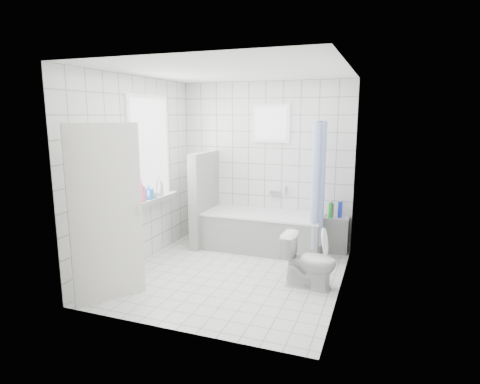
% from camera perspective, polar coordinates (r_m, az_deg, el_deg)
% --- Properties ---
extents(ground, '(3.00, 3.00, 0.00)m').
position_cam_1_polar(ground, '(5.43, -1.24, -11.62)').
color(ground, white).
rests_on(ground, ground).
extents(ceiling, '(3.00, 3.00, 0.00)m').
position_cam_1_polar(ceiling, '(5.04, -1.37, 16.83)').
color(ceiling, white).
rests_on(ceiling, ground).
extents(wall_back, '(2.80, 0.02, 2.60)m').
position_cam_1_polar(wall_back, '(6.48, 3.57, 3.98)').
color(wall_back, white).
rests_on(wall_back, ground).
extents(wall_front, '(2.80, 0.02, 2.60)m').
position_cam_1_polar(wall_front, '(3.74, -9.74, -1.28)').
color(wall_front, white).
rests_on(wall_front, ground).
extents(wall_left, '(0.02, 3.00, 2.60)m').
position_cam_1_polar(wall_left, '(5.73, -14.46, 2.74)').
color(wall_left, white).
rests_on(wall_left, ground).
extents(wall_right, '(0.02, 3.00, 2.60)m').
position_cam_1_polar(wall_right, '(4.75, 14.62, 1.11)').
color(wall_right, white).
rests_on(wall_right, ground).
extents(window_left, '(0.01, 0.90, 1.40)m').
position_cam_1_polar(window_left, '(5.92, -12.59, 6.00)').
color(window_left, white).
rests_on(window_left, wall_left).
extents(window_back, '(0.50, 0.01, 0.50)m').
position_cam_1_polar(window_back, '(6.36, 4.39, 9.71)').
color(window_back, white).
rests_on(window_back, wall_back).
extents(window_sill, '(0.18, 1.02, 0.08)m').
position_cam_1_polar(window_sill, '(6.00, -11.94, -1.05)').
color(window_sill, white).
rests_on(window_sill, wall_left).
extents(door, '(0.49, 0.68, 2.00)m').
position_cam_1_polar(door, '(4.65, -18.45, -3.07)').
color(door, silver).
rests_on(door, ground).
extents(bathtub, '(1.83, 0.77, 0.58)m').
position_cam_1_polar(bathtub, '(6.30, 3.30, -5.60)').
color(bathtub, white).
rests_on(bathtub, ground).
extents(partition_wall, '(0.15, 0.85, 1.50)m').
position_cam_1_polar(partition_wall, '(6.49, -5.09, -0.96)').
color(partition_wall, white).
rests_on(partition_wall, ground).
extents(tiled_ledge, '(0.40, 0.24, 0.55)m').
position_cam_1_polar(tiled_ledge, '(6.34, 13.35, -5.92)').
color(tiled_ledge, white).
rests_on(tiled_ledge, ground).
extents(toilet, '(0.67, 0.40, 0.66)m').
position_cam_1_polar(toilet, '(5.02, 9.79, -9.64)').
color(toilet, white).
rests_on(toilet, ground).
extents(curtain_rod, '(0.02, 0.80, 0.02)m').
position_cam_1_polar(curtain_rod, '(5.83, 11.60, 9.91)').
color(curtain_rod, silver).
rests_on(curtain_rod, wall_back).
extents(shower_curtain, '(0.14, 0.48, 1.78)m').
position_cam_1_polar(shower_curtain, '(5.79, 11.07, 0.96)').
color(shower_curtain, '#4C6FDF').
rests_on(shower_curtain, curtain_rod).
extents(tub_faucet, '(0.18, 0.06, 0.06)m').
position_cam_1_polar(tub_faucet, '(6.46, 5.07, -0.11)').
color(tub_faucet, silver).
rests_on(tub_faucet, wall_back).
extents(sill_bottles, '(0.18, 0.63, 0.31)m').
position_cam_1_polar(sill_bottles, '(5.86, -12.60, 0.32)').
color(sill_bottles, '#BCBAC1').
rests_on(sill_bottles, window_sill).
extents(ledge_bottles, '(0.20, 0.15, 0.24)m').
position_cam_1_polar(ledge_bottles, '(6.22, 13.23, -2.51)').
color(ledge_bottles, '#B91539').
rests_on(ledge_bottles, tiled_ledge).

